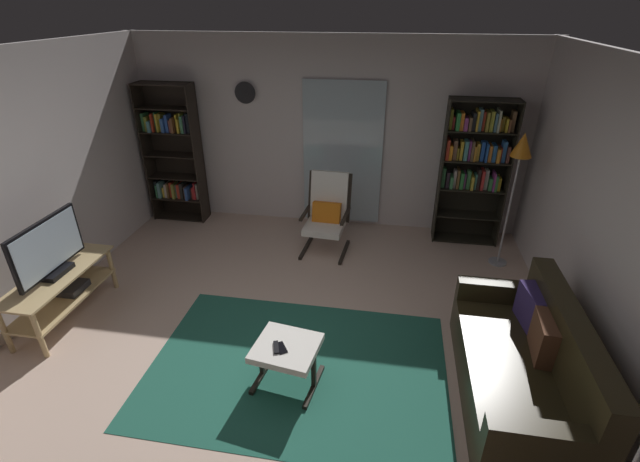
{
  "coord_description": "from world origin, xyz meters",
  "views": [
    {
      "loc": [
        0.89,
        -3.07,
        2.95
      ],
      "look_at": [
        0.25,
        0.78,
        0.92
      ],
      "focal_mm": 24.81,
      "sensor_mm": 36.0,
      "label": 1
    }
  ],
  "objects_px": {
    "lounge_armchair": "(327,211)",
    "wall_clock": "(245,93)",
    "bookshelf_near_sofa": "(474,161)",
    "leather_sofa": "(524,368)",
    "tv_stand": "(62,288)",
    "floor_lamp_by_shelf": "(520,156)",
    "tv_remote": "(276,347)",
    "television": "(49,250)",
    "bookshelf_near_tv": "(174,155)",
    "cell_phone": "(281,348)",
    "ottoman": "(287,352)"
  },
  "relations": [
    {
      "from": "leather_sofa",
      "to": "wall_clock",
      "type": "xyz_separation_m",
      "value": [
        -3.21,
        3.0,
        1.54
      ]
    },
    {
      "from": "bookshelf_near_tv",
      "to": "leather_sofa",
      "type": "bearing_deg",
      "value": -33.33
    },
    {
      "from": "lounge_armchair",
      "to": "tv_stand",
      "type": "bearing_deg",
      "value": -142.43
    },
    {
      "from": "ottoman",
      "to": "tv_remote",
      "type": "height_order",
      "value": "tv_remote"
    },
    {
      "from": "ottoman",
      "to": "wall_clock",
      "type": "distance_m",
      "value": 3.73
    },
    {
      "from": "leather_sofa",
      "to": "ottoman",
      "type": "relative_size",
      "value": 3.01
    },
    {
      "from": "leather_sofa",
      "to": "tv_remote",
      "type": "bearing_deg",
      "value": -173.84
    },
    {
      "from": "tv_remote",
      "to": "wall_clock",
      "type": "bearing_deg",
      "value": 92.83
    },
    {
      "from": "lounge_armchair",
      "to": "tv_remote",
      "type": "bearing_deg",
      "value": -91.1
    },
    {
      "from": "ottoman",
      "to": "floor_lamp_by_shelf",
      "type": "relative_size",
      "value": 0.35
    },
    {
      "from": "television",
      "to": "ottoman",
      "type": "distance_m",
      "value": 2.56
    },
    {
      "from": "wall_clock",
      "to": "leather_sofa",
      "type": "bearing_deg",
      "value": -43.07
    },
    {
      "from": "bookshelf_near_tv",
      "to": "ottoman",
      "type": "distance_m",
      "value": 3.86
    },
    {
      "from": "cell_phone",
      "to": "bookshelf_near_tv",
      "type": "bearing_deg",
      "value": 94.36
    },
    {
      "from": "bookshelf_near_tv",
      "to": "tv_remote",
      "type": "height_order",
      "value": "bookshelf_near_tv"
    },
    {
      "from": "ottoman",
      "to": "floor_lamp_by_shelf",
      "type": "xyz_separation_m",
      "value": [
        2.17,
        2.37,
        1.06
      ]
    },
    {
      "from": "tv_stand",
      "to": "floor_lamp_by_shelf",
      "type": "bearing_deg",
      "value": 21.74
    },
    {
      "from": "tv_remote",
      "to": "floor_lamp_by_shelf",
      "type": "relative_size",
      "value": 0.09
    },
    {
      "from": "ottoman",
      "to": "tv_remote",
      "type": "relative_size",
      "value": 4.06
    },
    {
      "from": "television",
      "to": "floor_lamp_by_shelf",
      "type": "xyz_separation_m",
      "value": [
        4.64,
        1.87,
        0.6
      ]
    },
    {
      "from": "lounge_armchair",
      "to": "wall_clock",
      "type": "xyz_separation_m",
      "value": [
        -1.25,
        0.77,
        1.32
      ]
    },
    {
      "from": "bookshelf_near_tv",
      "to": "ottoman",
      "type": "xyz_separation_m",
      "value": [
        2.35,
        -2.99,
        -0.64
      ]
    },
    {
      "from": "television",
      "to": "floor_lamp_by_shelf",
      "type": "bearing_deg",
      "value": 21.94
    },
    {
      "from": "bookshelf_near_sofa",
      "to": "tv_remote",
      "type": "bearing_deg",
      "value": -121.89
    },
    {
      "from": "leather_sofa",
      "to": "cell_phone",
      "type": "xyz_separation_m",
      "value": [
        -1.97,
        -0.21,
        0.11
      ]
    },
    {
      "from": "tv_stand",
      "to": "bookshelf_near_sofa",
      "type": "bearing_deg",
      "value": 29.74
    },
    {
      "from": "cell_phone",
      "to": "floor_lamp_by_shelf",
      "type": "xyz_separation_m",
      "value": [
        2.2,
        2.41,
        0.99
      ]
    },
    {
      "from": "bookshelf_near_tv",
      "to": "wall_clock",
      "type": "height_order",
      "value": "wall_clock"
    },
    {
      "from": "ottoman",
      "to": "floor_lamp_by_shelf",
      "type": "distance_m",
      "value": 3.38
    },
    {
      "from": "tv_stand",
      "to": "tv_remote",
      "type": "height_order",
      "value": "tv_stand"
    },
    {
      "from": "television",
      "to": "wall_clock",
      "type": "distance_m",
      "value": 3.11
    },
    {
      "from": "bookshelf_near_tv",
      "to": "floor_lamp_by_shelf",
      "type": "relative_size",
      "value": 1.19
    },
    {
      "from": "television",
      "to": "lounge_armchair",
      "type": "relative_size",
      "value": 0.87
    },
    {
      "from": "tv_stand",
      "to": "cell_phone",
      "type": "relative_size",
      "value": 8.89
    },
    {
      "from": "floor_lamp_by_shelf",
      "to": "wall_clock",
      "type": "xyz_separation_m",
      "value": [
        -3.44,
        0.8,
        0.44
      ]
    },
    {
      "from": "tv_stand",
      "to": "cell_phone",
      "type": "distance_m",
      "value": 2.5
    },
    {
      "from": "bookshelf_near_sofa",
      "to": "tv_remote",
      "type": "height_order",
      "value": "bookshelf_near_sofa"
    },
    {
      "from": "cell_phone",
      "to": "tv_stand",
      "type": "bearing_deg",
      "value": 134.01
    },
    {
      "from": "television",
      "to": "ottoman",
      "type": "relative_size",
      "value": 1.51
    },
    {
      "from": "bookshelf_near_sofa",
      "to": "wall_clock",
      "type": "relative_size",
      "value": 6.6
    },
    {
      "from": "bookshelf_near_sofa",
      "to": "ottoman",
      "type": "height_order",
      "value": "bookshelf_near_sofa"
    },
    {
      "from": "tv_stand",
      "to": "leather_sofa",
      "type": "height_order",
      "value": "leather_sofa"
    },
    {
      "from": "bookshelf_near_sofa",
      "to": "leather_sofa",
      "type": "relative_size",
      "value": 1.09
    },
    {
      "from": "leather_sofa",
      "to": "television",
      "type": "bearing_deg",
      "value": 175.71
    },
    {
      "from": "tv_stand",
      "to": "television",
      "type": "bearing_deg",
      "value": -82.87
    },
    {
      "from": "bookshelf_near_sofa",
      "to": "tv_remote",
      "type": "xyz_separation_m",
      "value": [
        -1.87,
        -3.0,
        -0.7
      ]
    },
    {
      "from": "lounge_armchair",
      "to": "cell_phone",
      "type": "xyz_separation_m",
      "value": [
        -0.01,
        -2.44,
        -0.12
      ]
    },
    {
      "from": "cell_phone",
      "to": "floor_lamp_by_shelf",
      "type": "height_order",
      "value": "floor_lamp_by_shelf"
    },
    {
      "from": "floor_lamp_by_shelf",
      "to": "tv_remote",
      "type": "bearing_deg",
      "value": -132.88
    },
    {
      "from": "ottoman",
      "to": "leather_sofa",
      "type": "bearing_deg",
      "value": 4.98
    }
  ]
}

